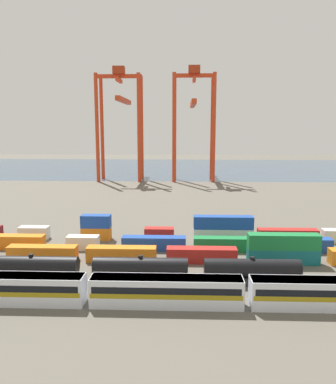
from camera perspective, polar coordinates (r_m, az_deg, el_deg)
name	(u,v)px	position (r m, az deg, el deg)	size (l,w,h in m)	color
ground_plane	(160,207)	(114.29, -1.20, -2.20)	(420.00, 420.00, 0.00)	#5B564C
harbour_water	(171,168)	(221.17, 0.44, 3.54)	(400.00, 110.00, 0.01)	#384C60
passenger_train	(166,290)	(52.88, -0.23, -14.06)	(61.69, 3.14, 3.90)	silver
freight_tank_row	(141,270)	(60.32, -4.01, -11.21)	(47.57, 2.74, 4.20)	#232326
shipping_container_1	(43,253)	(73.04, -17.77, -8.46)	(12.10, 2.44, 2.60)	orange
shipping_container_2	(121,254)	(69.61, -6.78, -8.95)	(12.10, 2.44, 2.60)	orange
shipping_container_3	(202,255)	(68.88, 4.90, -9.12)	(12.10, 2.44, 2.60)	#AD211C
shipping_container_4	(283,256)	(70.94, 16.36, -8.93)	(12.10, 2.44, 2.60)	#146066
shipping_container_5	(284,241)	(70.18, 16.46, -6.91)	(12.10, 2.44, 2.60)	#197538
shipping_container_9	(13,242)	(81.82, -21.61, -6.74)	(12.10, 2.44, 2.60)	orange
shipping_container_10	(83,243)	(77.40, -12.26, -7.19)	(6.04, 2.44, 2.60)	silver
shipping_container_11	(154,243)	(75.22, -2.06, -7.47)	(12.10, 2.44, 2.60)	#1C4299
shipping_container_12	(226,244)	(75.48, 8.40, -7.51)	(12.10, 2.44, 2.60)	#197538
shipping_container_13	(299,245)	(78.15, 18.46, -7.31)	(12.10, 2.44, 2.60)	#1C4299
shipping_container_16	(34,233)	(87.01, -18.89, -5.62)	(6.04, 2.44, 2.60)	silver
shipping_container_17	(96,233)	(83.25, -10.38, -5.93)	(6.04, 2.44, 2.60)	orange
shipping_container_18	(96,221)	(82.60, -10.43, -4.19)	(6.04, 2.44, 2.60)	#1C4299
shipping_container_19	(159,234)	(81.44, -1.28, -6.12)	(6.04, 2.44, 2.60)	#AD211C
shipping_container_20	(223,235)	(81.74, 8.00, -6.16)	(12.10, 2.44, 2.60)	silver
shipping_container_21	(223,222)	(81.07, 8.04, -4.39)	(12.10, 2.44, 2.60)	#1C4299
shipping_container_22	(287,235)	(84.10, 16.98, -6.04)	(12.10, 2.44, 2.60)	#AD211C
gantry_crane_west	(121,113)	(173.03, -6.91, 11.40)	(19.06, 36.21, 47.77)	red
gantry_crane_central	(194,113)	(171.81, 3.74, 11.41)	(17.94, 41.41, 47.93)	red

